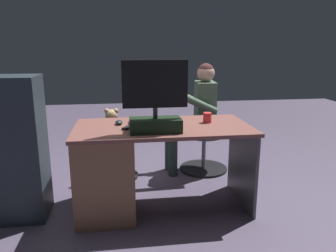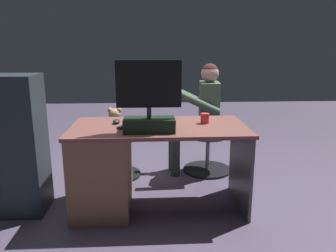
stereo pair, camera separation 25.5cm
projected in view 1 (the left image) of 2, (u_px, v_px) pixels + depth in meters
ground_plane at (158, 188)px, 3.31m from camera, size 10.00×10.00×0.00m
desk at (118, 166)px, 2.78m from camera, size 1.46×0.74×0.73m
monitor at (155, 111)px, 2.52m from camera, size 0.49×0.20×0.55m
keyboard at (154, 122)px, 2.85m from camera, size 0.42×0.14×0.02m
computer_mouse at (119, 122)px, 2.79m from camera, size 0.06×0.10×0.04m
cup at (207, 118)px, 2.86m from camera, size 0.07×0.07×0.09m
tv_remote at (129, 127)px, 2.67m from camera, size 0.12×0.15×0.02m
office_chair_teddy at (113, 155)px, 3.51m from camera, size 0.51×0.51×0.45m
teddy_bear at (112, 124)px, 3.44m from camera, size 0.21×0.21×0.30m
visitor_chair at (204, 149)px, 3.73m from camera, size 0.54×0.54×0.45m
person at (198, 110)px, 3.60m from camera, size 0.55×0.51×1.20m
equipment_rack at (15, 149)px, 2.63m from camera, size 0.44×0.36×1.16m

